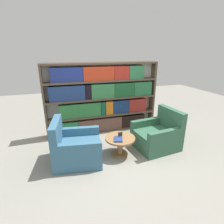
{
  "coord_description": "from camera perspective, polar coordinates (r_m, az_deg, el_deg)",
  "views": [
    {
      "loc": [
        -1.15,
        -3.09,
        2.18
      ],
      "look_at": [
        0.03,
        0.69,
        0.81
      ],
      "focal_mm": 28.0,
      "sensor_mm": 36.0,
      "label": 1
    }
  ],
  "objects": [
    {
      "name": "armchair_right",
      "position": [
        4.3,
        14.65,
        -7.44
      ],
      "size": [
        1.02,
        0.93,
        0.92
      ],
      "rotation": [
        0.0,
        0.0,
        -1.46
      ],
      "color": "#336047",
      "rests_on": "ground_plane"
    },
    {
      "name": "table_sign",
      "position": [
        3.8,
        2.68,
        -7.58
      ],
      "size": [
        0.1,
        0.06,
        0.13
      ],
      "color": "black",
      "rests_on": "coffee_table"
    },
    {
      "name": "coffee_table",
      "position": [
        3.88,
        2.64,
        -9.83
      ],
      "size": [
        0.65,
        0.65,
        0.42
      ],
      "color": "olive",
      "rests_on": "ground_plane"
    },
    {
      "name": "ground_plane",
      "position": [
        3.95,
        2.61,
        -14.36
      ],
      "size": [
        14.0,
        14.0,
        0.0
      ],
      "primitive_type": "plane",
      "color": "gray"
    },
    {
      "name": "bookshelf",
      "position": [
        4.83,
        -3.04,
        4.41
      ],
      "size": [
        3.08,
        0.3,
        1.92
      ],
      "color": "silver",
      "rests_on": "ground_plane"
    },
    {
      "name": "armchair_left",
      "position": [
        3.74,
        -11.83,
        -11.47
      ],
      "size": [
        1.04,
        0.96,
        0.92
      ],
      "rotation": [
        0.0,
        0.0,
        1.42
      ],
      "color": "#386684",
      "rests_on": "ground_plane"
    },
    {
      "name": "stray_book",
      "position": [
        3.72,
        2.03,
        -8.86
      ],
      "size": [
        0.24,
        0.28,
        0.03
      ],
      "color": "navy",
      "rests_on": "coffee_table"
    }
  ]
}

